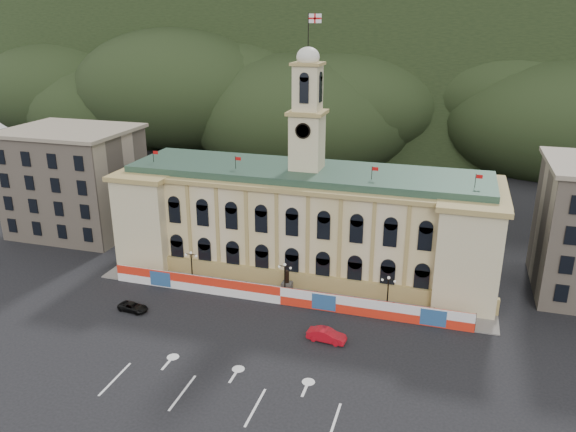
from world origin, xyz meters
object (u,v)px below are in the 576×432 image
(statue, at_px, (287,286))
(red_sedan, at_px, (327,335))
(black_suv, at_px, (133,307))
(lamp_center, at_px, (285,277))

(statue, distance_m, red_sedan, 12.94)
(black_suv, bearing_deg, statue, -53.47)
(red_sedan, bearing_deg, statue, 43.38)
(red_sedan, bearing_deg, black_suv, 95.64)
(statue, distance_m, black_suv, 20.84)
(lamp_center, bearing_deg, red_sedan, -48.77)
(lamp_center, height_order, red_sedan, lamp_center)
(red_sedan, relative_size, black_suv, 1.13)
(lamp_center, bearing_deg, statue, 90.00)
(statue, relative_size, red_sedan, 0.77)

